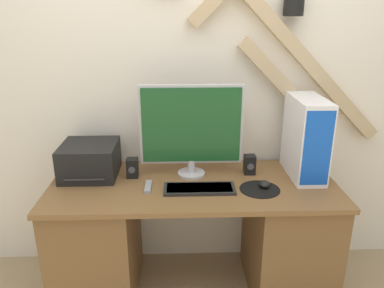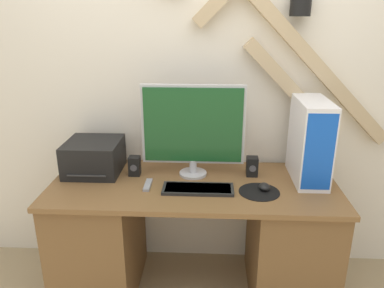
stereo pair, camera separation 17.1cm
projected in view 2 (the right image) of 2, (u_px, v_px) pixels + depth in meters
wall_back at (198, 72)px, 2.38m from camera, size 6.40×0.17×2.70m
desk at (193, 237)px, 2.33m from camera, size 1.69×0.69×0.76m
monitor at (193, 127)px, 2.23m from camera, size 0.62×0.17×0.56m
keyboard at (198, 189)px, 2.12m from camera, size 0.40×0.15×0.02m
mousepad at (259, 192)px, 2.10m from camera, size 0.23×0.23×0.00m
mouse at (264, 187)px, 2.11m from camera, size 0.06×0.08×0.04m
computer_tower at (310, 141)px, 2.19m from camera, size 0.18×0.40×0.48m
printer at (94, 157)px, 2.34m from camera, size 0.33×0.34×0.20m
speaker_left at (135, 166)px, 2.30m from camera, size 0.07×0.07×0.12m
speaker_right at (252, 166)px, 2.30m from camera, size 0.07×0.07×0.12m
remote_control at (148, 185)px, 2.17m from camera, size 0.04×0.15×0.02m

